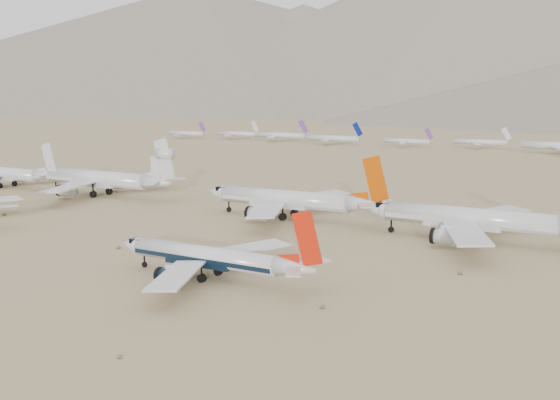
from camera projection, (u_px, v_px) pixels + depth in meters
name	position (u px, v px, depth m)	size (l,w,h in m)	color
ground	(190.00, 287.00, 106.19)	(7000.00, 7000.00, 0.00)	olive
main_airliner	(212.00, 258.00, 110.34)	(40.34, 39.40, 14.24)	silver
row2_gold_tail	(478.00, 220.00, 139.04)	(51.42, 50.28, 18.31)	silver
row2_orange_tail	(291.00, 200.00, 166.12)	(50.91, 49.81, 18.16)	silver
row2_white_trijet	(104.00, 179.00, 204.06)	(56.74, 55.45, 20.11)	silver
row2_white_twin	(8.00, 174.00, 225.22)	(47.75, 46.72, 17.06)	silver
desert_scrub	(60.00, 344.00, 80.80)	(261.14, 121.67, 0.63)	brown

